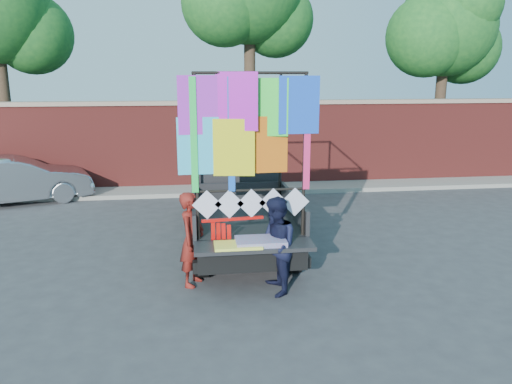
{
  "coord_description": "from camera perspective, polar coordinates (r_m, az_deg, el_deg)",
  "views": [
    {
      "loc": [
        -0.91,
        -8.01,
        3.4
      ],
      "look_at": [
        0.13,
        -0.03,
        1.48
      ],
      "focal_mm": 35.0,
      "sensor_mm": 36.0,
      "label": 1
    }
  ],
  "objects": [
    {
      "name": "sedan",
      "position": [
        14.73,
        -25.7,
        1.24
      ],
      "size": [
        4.03,
        2.49,
        1.25
      ],
      "primitive_type": "imported",
      "rotation": [
        0.0,
        0.0,
        1.9
      ],
      "color": "#ABADB2",
      "rests_on": "ground"
    },
    {
      "name": "tree_right",
      "position": [
        18.25,
        21.06,
        16.82
      ],
      "size": [
        4.2,
        3.3,
        6.62
      ],
      "color": "#38281C",
      "rests_on": "ground"
    },
    {
      "name": "woman",
      "position": [
        8.19,
        -7.33,
        -5.37
      ],
      "size": [
        0.56,
        0.67,
        1.56
      ],
      "primitive_type": "imported",
      "rotation": [
        0.0,
        0.0,
        1.19
      ],
      "color": "maroon",
      "rests_on": "ground"
    },
    {
      "name": "brick_wall",
      "position": [
        15.18,
        -3.94,
        5.54
      ],
      "size": [
        30.0,
        0.45,
        2.61
      ],
      "color": "maroon",
      "rests_on": "ground"
    },
    {
      "name": "ground",
      "position": [
        8.75,
        -0.9,
        -9.45
      ],
      "size": [
        90.0,
        90.0,
        0.0
      ],
      "primitive_type": "plane",
      "color": "#38383A",
      "rests_on": "ground"
    },
    {
      "name": "man",
      "position": [
        7.8,
        2.26,
        -6.24
      ],
      "size": [
        0.64,
        0.8,
        1.56
      ],
      "primitive_type": "imported",
      "rotation": [
        0.0,
        0.0,
        -1.5
      ],
      "color": "black",
      "rests_on": "ground"
    },
    {
      "name": "curb",
      "position": [
        14.72,
        -3.69,
        0.29
      ],
      "size": [
        30.0,
        1.2,
        0.12
      ],
      "primitive_type": "cube",
      "color": "gray",
      "rests_on": "ground"
    },
    {
      "name": "pickup_truck",
      "position": [
        10.56,
        -2.28,
        -0.48
      ],
      "size": [
        2.17,
        5.45,
        3.43
      ],
      "color": "black",
      "rests_on": "ground"
    },
    {
      "name": "streamer_bundle",
      "position": [
        7.88,
        -3.45,
        -4.54
      ],
      "size": [
        0.99,
        0.16,
        0.68
      ],
      "color": "red",
      "rests_on": "ground"
    }
  ]
}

